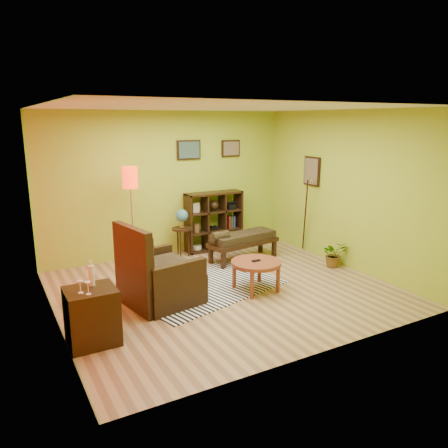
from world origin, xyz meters
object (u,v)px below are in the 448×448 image
globe_table (182,221)px  potted_plant (334,257)px  armchair (157,279)px  floor_lamp (130,187)px  cube_shelf (215,221)px  coffee_table (256,265)px  side_cabinet (92,316)px  bench (242,239)px

globe_table → potted_plant: globe_table is taller
armchair → floor_lamp: size_ratio=0.66×
globe_table → cube_shelf: 0.83m
coffee_table → floor_lamp: floor_lamp is taller
coffee_table → side_cabinet: bearing=-170.3°
bench → potted_plant: size_ratio=3.06×
side_cabinet → floor_lamp: (1.27, 2.38, 1.15)m
floor_lamp → globe_table: (1.05, 0.22, -0.77)m
floor_lamp → bench: 2.29m
armchair → globe_table: 2.24m
side_cabinet → armchair: bearing=34.0°
side_cabinet → bench: 3.72m
armchair → side_cabinet: 1.33m
globe_table → armchair: bearing=-123.2°
potted_plant → cube_shelf: bearing=124.2°
potted_plant → floor_lamp: bearing=152.9°
armchair → bench: armchair is taller
floor_lamp → potted_plant: 3.86m
armchair → potted_plant: armchair is taller
globe_table → bench: size_ratio=0.66×
cube_shelf → bench: 0.93m
bench → potted_plant: 1.73m
coffee_table → bench: bench is taller
side_cabinet → floor_lamp: floor_lamp is taller
globe_table → cube_shelf: size_ratio=0.80×
side_cabinet → floor_lamp: 2.93m
coffee_table → armchair: armchair is taller
floor_lamp → potted_plant: (3.23, -1.65, -1.31)m
side_cabinet → potted_plant: 4.56m
floor_lamp → globe_table: size_ratio=1.93×
cube_shelf → coffee_table: bearing=-102.0°
armchair → bench: bearing=27.8°
coffee_table → potted_plant: bearing=8.5°
coffee_table → cube_shelf: 2.38m
floor_lamp → cube_shelf: floor_lamp is taller
bench → side_cabinet: bearing=-150.0°
floor_lamp → bench: floor_lamp is taller
floor_lamp → side_cabinet: bearing=-118.0°
bench → potted_plant: bench is taller
bench → armchair: bearing=-152.2°
globe_table → potted_plant: 2.93m
globe_table → potted_plant: bearing=-40.6°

